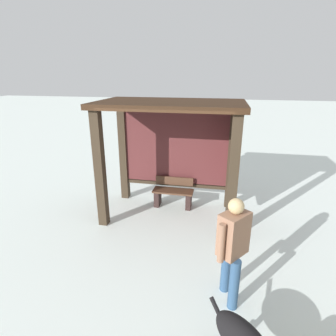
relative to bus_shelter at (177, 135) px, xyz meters
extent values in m
plane|color=white|center=(-0.10, -0.20, -1.83)|extent=(60.00, 60.00, 0.00)
cube|color=#362A1E|center=(-1.42, -0.89, -0.60)|extent=(0.18, 0.18, 2.45)
cube|color=#362A1E|center=(1.22, -0.89, -0.60)|extent=(0.18, 0.18, 2.45)
cube|color=#362A1E|center=(-1.42, 0.49, -0.60)|extent=(0.18, 0.18, 2.45)
cube|color=#362A1E|center=(1.22, 0.49, -0.60)|extent=(0.18, 0.18, 2.45)
cube|color=#332012|center=(-0.10, -0.20, 0.68)|extent=(3.00, 1.74, 0.11)
cube|color=#542425|center=(-0.10, 0.49, -0.40)|extent=(2.46, 0.08, 1.79)
cube|color=#362A1E|center=(-0.10, 0.47, -1.35)|extent=(2.46, 0.06, 0.08)
cube|color=#542425|center=(1.22, 0.04, -0.40)|extent=(0.08, 0.76, 1.79)
cube|color=#4E3323|center=(-0.10, 0.19, -1.41)|extent=(0.97, 0.37, 0.04)
cube|color=#4E3323|center=(-0.10, 0.36, -1.22)|extent=(0.92, 0.04, 0.20)
cube|color=#30201E|center=(0.28, 0.19, -1.63)|extent=(0.12, 0.32, 0.39)
cube|color=#30201E|center=(-0.49, 0.19, -1.63)|extent=(0.12, 0.32, 0.39)
cube|color=#956A51|center=(1.20, -2.49, -0.75)|extent=(0.45, 0.48, 0.61)
sphere|color=tan|center=(1.20, -2.49, -0.34)|extent=(0.21, 0.21, 0.21)
cylinder|color=#2F4F73|center=(1.26, -2.64, -1.44)|extent=(0.20, 0.20, 0.77)
cylinder|color=#2F4F73|center=(1.15, -2.33, -1.44)|extent=(0.20, 0.20, 0.77)
cylinder|color=#956A51|center=(1.05, -2.69, -0.78)|extent=(0.13, 0.13, 0.55)
cylinder|color=#956A51|center=(1.36, -2.29, -0.78)|extent=(0.13, 0.13, 0.55)
cylinder|color=black|center=(1.02, -3.23, -1.26)|extent=(0.17, 0.18, 0.17)
camera|label=1|loc=(0.96, -5.73, 1.27)|focal=29.13mm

